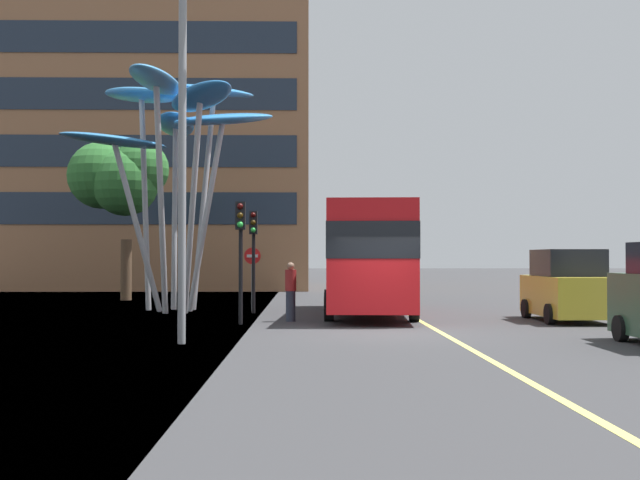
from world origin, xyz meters
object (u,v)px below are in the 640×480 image
Objects in this scene: street_lamp at (195,111)px; pedestrian at (291,292)px; traffic_light_kerb_near at (240,235)px; leaf_sculpture at (176,119)px; traffic_light_kerb_far at (253,239)px; no_entry_sign at (252,268)px; red_bus at (370,253)px; car_parked_mid at (568,288)px.

street_lamp is 7.81m from pedestrian.
street_lamp reaches higher than traffic_light_kerb_near.
pedestrian is at bearing 38.79° from traffic_light_kerb_near.
leaf_sculpture is 2.45× the size of traffic_light_kerb_far.
street_lamp reaches higher than no_entry_sign.
car_parked_mid is (5.78, -2.74, -1.07)m from red_bus.
leaf_sculpture reaches higher than pedestrian.
pedestrian is at bearing 71.92° from street_lamp.
traffic_light_kerb_near reaches higher than no_entry_sign.
no_entry_sign is at bearing 9.85° from leaf_sculpture.
traffic_light_kerb_near reaches higher than pedestrian.
street_lamp reaches higher than red_bus.
traffic_light_kerb_near is 0.89× the size of car_parked_mid.
traffic_light_kerb_near is 0.42× the size of street_lamp.
traffic_light_kerb_far is (2.82, -0.81, -4.31)m from leaf_sculpture.
traffic_light_kerb_near is at bearing -136.20° from red_bus.
street_lamp is at bearing -96.77° from traffic_light_kerb_near.
leaf_sculpture is 6.00m from no_entry_sign.
traffic_light_kerb_far is 0.89× the size of car_parked_mid.
leaf_sculpture is 1.04× the size of street_lamp.
traffic_light_kerb_near is (-4.03, -3.86, 0.48)m from red_bus.
red_bus reaches higher than traffic_light_kerb_far.
traffic_light_kerb_near is at bearing -63.23° from leaf_sculpture.
leaf_sculpture is 5.21m from traffic_light_kerb_far.
red_bus is at bearing 46.22° from pedestrian.
no_entry_sign is (2.70, 0.47, -5.34)m from leaf_sculpture.
leaf_sculpture is at bearing 134.03° from pedestrian.
traffic_light_kerb_near is 5.73m from street_lamp.
leaf_sculpture is 8.47m from pedestrian.
red_bus is at bearing -13.26° from leaf_sculpture.
car_parked_mid reaches higher than pedestrian.
red_bus is at bearing 43.80° from traffic_light_kerb_near.
traffic_light_kerb_far is at bearing -15.99° from leaf_sculpture.
traffic_light_kerb_far is 1.55× the size of no_entry_sign.
no_entry_sign is at bearing 87.17° from street_lamp.
street_lamp is (-10.41, -6.16, 4.21)m from car_parked_mid.
red_bus reaches higher than no_entry_sign.
street_lamp reaches higher than pedestrian.
no_entry_sign is (-1.48, 4.79, 0.63)m from pedestrian.
red_bus is 4.49× the size of no_entry_sign.
street_lamp is at bearing -78.40° from leaf_sculpture.
traffic_light_kerb_far reaches higher than traffic_light_kerb_near.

